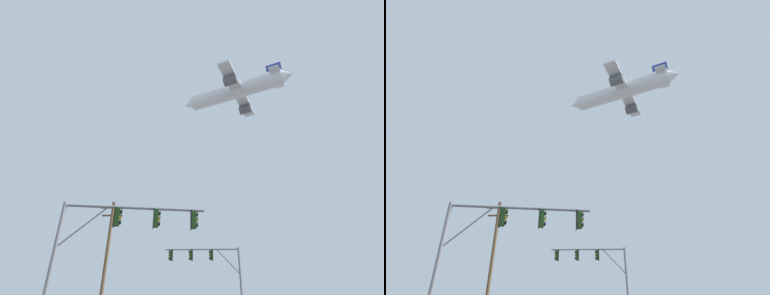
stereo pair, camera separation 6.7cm
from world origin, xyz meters
The scene contains 4 objects.
signal_pole_near centered at (-3.44, 7.71, 5.00)m, with size 7.31×1.36×6.40m.
signal_pole_far centered at (1.69, 21.61, 5.19)m, with size 7.08×0.53×6.68m.
utility_pole centered at (-6.92, 17.57, 5.25)m, with size 2.20×0.28×9.89m.
airplane centered at (7.94, 34.78, 37.40)m, with size 20.43×15.77×5.82m.
Camera 2 is at (0.63, -6.82, 1.60)m, focal length 26.59 mm.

